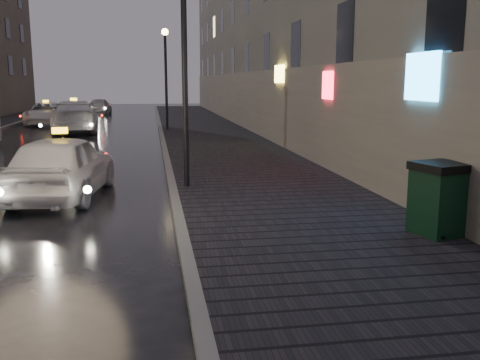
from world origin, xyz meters
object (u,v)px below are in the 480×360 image
object	(u,v)px
taxi_far	(46,113)
car_far	(99,106)
taxi_near	(62,166)
trash_bin	(440,198)
lamp_far	(166,66)
lamp_near	(184,48)
taxi_mid	(75,116)

from	to	relation	value
taxi_far	car_far	world-z (taller)	taxi_far
taxi_near	car_far	size ratio (longest dim) A/B	1.10
trash_bin	car_far	xyz separation A→B (m)	(-8.98, 37.52, -0.08)
taxi_near	car_far	xyz separation A→B (m)	(-2.11, 32.76, -0.07)
lamp_far	trash_bin	world-z (taller)	lamp_far
lamp_near	car_far	bearing A→B (deg)	98.78
taxi_mid	taxi_far	size ratio (longest dim) A/B	1.16
taxi_far	car_far	size ratio (longest dim) A/B	1.25
lamp_near	trash_bin	size ratio (longest dim) A/B	4.31
lamp_near	trash_bin	xyz separation A→B (m)	(3.95, -4.92, -2.72)
lamp_far	taxi_far	world-z (taller)	lamp_far
taxi_mid	lamp_near	bearing A→B (deg)	98.87
lamp_far	car_far	world-z (taller)	lamp_far
taxi_mid	car_far	world-z (taller)	taxi_mid
lamp_far	taxi_mid	world-z (taller)	lamp_far
lamp_near	taxi_mid	bearing A→B (deg)	106.20
lamp_near	taxi_near	bearing A→B (deg)	-176.66
taxi_mid	trash_bin	bearing A→B (deg)	104.76
trash_bin	taxi_far	bearing A→B (deg)	97.82
car_far	taxi_far	bearing A→B (deg)	79.54
taxi_near	car_far	bearing A→B (deg)	-79.23
lamp_near	lamp_far	bearing A→B (deg)	90.00
lamp_far	taxi_far	bearing A→B (deg)	138.18
lamp_near	taxi_mid	world-z (taller)	lamp_near
taxi_mid	taxi_far	xyz separation A→B (m)	(-2.50, 5.70, -0.15)
trash_bin	taxi_near	xyz separation A→B (m)	(-6.88, 4.75, -0.01)
trash_bin	car_far	bearing A→B (deg)	88.87
lamp_far	trash_bin	bearing A→B (deg)	-79.31
car_far	lamp_far	bearing A→B (deg)	109.89
lamp_far	car_far	size ratio (longest dim) A/B	1.31
taxi_mid	taxi_near	bearing A→B (deg)	89.33
taxi_mid	taxi_far	world-z (taller)	taxi_mid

